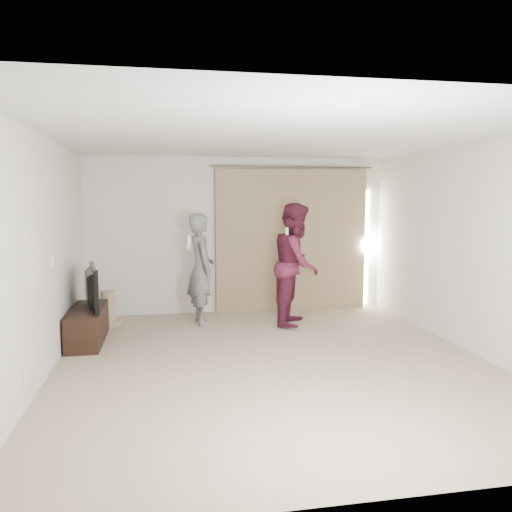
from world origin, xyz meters
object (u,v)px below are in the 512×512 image
at_px(tv, 86,287).
at_px(person_man, 201,269).
at_px(tv_console, 88,325).
at_px(person_woman, 296,264).

relative_size(tv, person_man, 0.58).
relative_size(tv_console, tv, 1.22).
bearing_deg(person_woman, tv_console, -171.04).
height_order(tv_console, person_man, person_man).
relative_size(tv, person_woman, 0.53).
bearing_deg(person_woman, person_man, 169.49).
xyz_separation_m(tv_console, tv, (0.00, 0.00, 0.51)).
height_order(person_man, person_woman, person_woman).
bearing_deg(person_woman, tv, -171.04).
relative_size(person_man, person_woman, 0.92).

